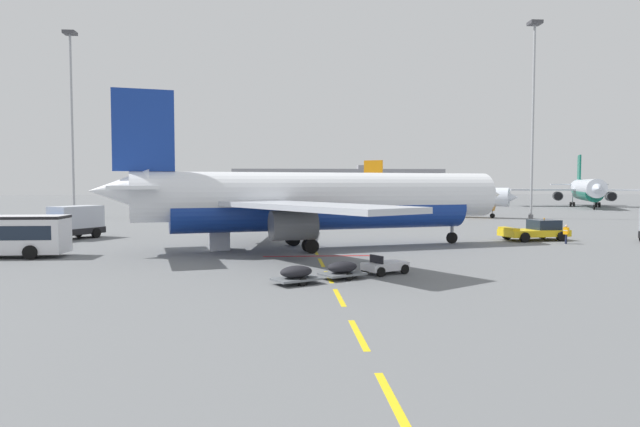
{
  "coord_description": "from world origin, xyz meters",
  "views": [
    {
      "loc": [
        15.27,
        -18.07,
        5.32
      ],
      "look_at": [
        18.88,
        32.03,
        2.57
      ],
      "focal_mm": 31.05,
      "sensor_mm": 36.0,
      "label": 1
    }
  ],
  "objects_px": {
    "pushback_tug": "(536,231)",
    "airliner_mid_left": "(586,189)",
    "airliner_far_center": "(432,198)",
    "catering_truck": "(70,222)",
    "apron_light_mast_near": "(72,104)",
    "ground_crew_worker": "(566,233)",
    "apron_light_mast_far": "(533,99)",
    "uld_cargo_container": "(219,240)",
    "baggage_train": "(343,269)",
    "airliner_foreground": "(318,200)"
  },
  "relations": [
    {
      "from": "baggage_train",
      "to": "uld_cargo_container",
      "type": "bearing_deg",
      "value": 120.62
    },
    {
      "from": "catering_truck",
      "to": "apron_light_mast_near",
      "type": "bearing_deg",
      "value": 109.3
    },
    {
      "from": "catering_truck",
      "to": "ground_crew_worker",
      "type": "height_order",
      "value": "catering_truck"
    },
    {
      "from": "catering_truck",
      "to": "uld_cargo_container",
      "type": "distance_m",
      "value": 17.72
    },
    {
      "from": "uld_cargo_container",
      "to": "apron_light_mast_near",
      "type": "relative_size",
      "value": 0.06
    },
    {
      "from": "pushback_tug",
      "to": "apron_light_mast_near",
      "type": "bearing_deg",
      "value": 145.28
    },
    {
      "from": "ground_crew_worker",
      "to": "apron_light_mast_far",
      "type": "height_order",
      "value": "apron_light_mast_far"
    },
    {
      "from": "airliner_far_center",
      "to": "baggage_train",
      "type": "xyz_separation_m",
      "value": [
        -20.73,
        -56.28,
        -2.44
      ]
    },
    {
      "from": "pushback_tug",
      "to": "uld_cargo_container",
      "type": "bearing_deg",
      "value": -169.48
    },
    {
      "from": "airliner_foreground",
      "to": "uld_cargo_container",
      "type": "xyz_separation_m",
      "value": [
        -7.92,
        -0.27,
        -3.15
      ]
    },
    {
      "from": "ground_crew_worker",
      "to": "uld_cargo_container",
      "type": "bearing_deg",
      "value": -175.86
    },
    {
      "from": "airliner_mid_left",
      "to": "catering_truck",
      "type": "xyz_separation_m",
      "value": [
        -87.55,
        -64.02,
        -2.3
      ]
    },
    {
      "from": "baggage_train",
      "to": "apron_light_mast_far",
      "type": "relative_size",
      "value": 0.28
    },
    {
      "from": "airliner_far_center",
      "to": "baggage_train",
      "type": "height_order",
      "value": "airliner_far_center"
    },
    {
      "from": "baggage_train",
      "to": "apron_light_mast_near",
      "type": "distance_m",
      "value": 70.32
    },
    {
      "from": "pushback_tug",
      "to": "apron_light_mast_near",
      "type": "relative_size",
      "value": 0.22
    },
    {
      "from": "pushback_tug",
      "to": "apron_light_mast_far",
      "type": "height_order",
      "value": "apron_light_mast_far"
    },
    {
      "from": "apron_light_mast_far",
      "to": "apron_light_mast_near",
      "type": "bearing_deg",
      "value": 173.66
    },
    {
      "from": "pushback_tug",
      "to": "ground_crew_worker",
      "type": "distance_m",
      "value": 3.39
    },
    {
      "from": "airliner_foreground",
      "to": "uld_cargo_container",
      "type": "relative_size",
      "value": 18.68
    },
    {
      "from": "airliner_foreground",
      "to": "baggage_train",
      "type": "height_order",
      "value": "airliner_foreground"
    },
    {
      "from": "airliner_far_center",
      "to": "pushback_tug",
      "type": "bearing_deg",
      "value": -90.54
    },
    {
      "from": "airliner_far_center",
      "to": "catering_truck",
      "type": "height_order",
      "value": "airliner_far_center"
    },
    {
      "from": "airliner_far_center",
      "to": "apron_light_mast_near",
      "type": "bearing_deg",
      "value": 178.02
    },
    {
      "from": "baggage_train",
      "to": "apron_light_mast_far",
      "type": "height_order",
      "value": "apron_light_mast_far"
    },
    {
      "from": "airliner_far_center",
      "to": "apron_light_mast_near",
      "type": "relative_size",
      "value": 0.86
    },
    {
      "from": "airliner_mid_left",
      "to": "uld_cargo_container",
      "type": "height_order",
      "value": "airliner_mid_left"
    },
    {
      "from": "catering_truck",
      "to": "ground_crew_worker",
      "type": "relative_size",
      "value": 4.32
    },
    {
      "from": "airliner_foreground",
      "to": "airliner_far_center",
      "type": "xyz_separation_m",
      "value": [
        21.16,
        41.88,
        -0.99
      ]
    },
    {
      "from": "airliner_mid_left",
      "to": "catering_truck",
      "type": "relative_size",
      "value": 4.62
    },
    {
      "from": "airliner_mid_left",
      "to": "ground_crew_worker",
      "type": "bearing_deg",
      "value": -120.87
    },
    {
      "from": "pushback_tug",
      "to": "airliner_mid_left",
      "type": "height_order",
      "value": "airliner_mid_left"
    },
    {
      "from": "airliner_mid_left",
      "to": "ground_crew_worker",
      "type": "xyz_separation_m",
      "value": [
        -42.55,
        -71.18,
        -2.98
      ]
    },
    {
      "from": "baggage_train",
      "to": "catering_truck",
      "type": "bearing_deg",
      "value": 134.95
    },
    {
      "from": "apron_light_mast_near",
      "to": "airliner_foreground",
      "type": "bearing_deg",
      "value": -51.28
    },
    {
      "from": "airliner_far_center",
      "to": "ground_crew_worker",
      "type": "relative_size",
      "value": 14.54
    },
    {
      "from": "baggage_train",
      "to": "apron_light_mast_far",
      "type": "distance_m",
      "value": 63.45
    },
    {
      "from": "pushback_tug",
      "to": "baggage_train",
      "type": "distance_m",
      "value": 28.17
    },
    {
      "from": "airliner_foreground",
      "to": "catering_truck",
      "type": "bearing_deg",
      "value": 158.5
    },
    {
      "from": "ground_crew_worker",
      "to": "apron_light_mast_near",
      "type": "height_order",
      "value": "apron_light_mast_near"
    },
    {
      "from": "catering_truck",
      "to": "airliner_mid_left",
      "type": "bearing_deg",
      "value": 36.18
    },
    {
      "from": "airliner_far_center",
      "to": "apron_light_mast_near",
      "type": "xyz_separation_m",
      "value": [
        -56.31,
        1.95,
        14.54
      ]
    },
    {
      "from": "catering_truck",
      "to": "apron_light_mast_far",
      "type": "distance_m",
      "value": 65.78
    },
    {
      "from": "pushback_tug",
      "to": "apron_light_mast_far",
      "type": "bearing_deg",
      "value": 65.76
    },
    {
      "from": "airliner_mid_left",
      "to": "apron_light_mast_far",
      "type": "distance_m",
      "value": 49.53
    },
    {
      "from": "apron_light_mast_far",
      "to": "catering_truck",
      "type": "bearing_deg",
      "value": -154.93
    },
    {
      "from": "airliner_foreground",
      "to": "apron_light_mast_near",
      "type": "relative_size",
      "value": 1.2
    },
    {
      "from": "airliner_foreground",
      "to": "uld_cargo_container",
      "type": "height_order",
      "value": "airliner_foreground"
    },
    {
      "from": "airliner_mid_left",
      "to": "baggage_train",
      "type": "relative_size",
      "value": 4.1
    },
    {
      "from": "uld_cargo_container",
      "to": "baggage_train",
      "type": "bearing_deg",
      "value": -59.38
    }
  ]
}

